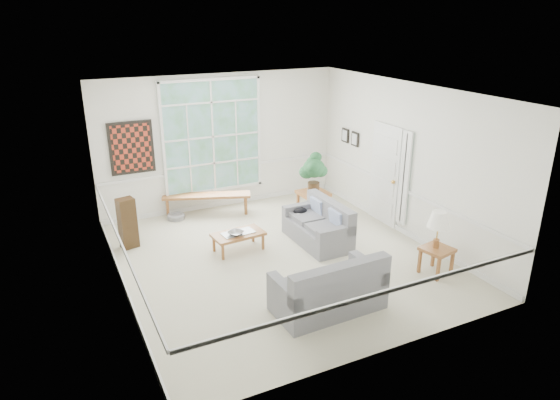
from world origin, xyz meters
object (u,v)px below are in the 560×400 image
object	(u,v)px
coffee_table	(238,242)
side_table	(436,261)
loveseat_right	(317,223)
end_table	(313,205)
loveseat_front	(328,283)

from	to	relation	value
coffee_table	side_table	world-z (taller)	side_table
loveseat_right	end_table	world-z (taller)	loveseat_right
loveseat_front	side_table	distance (m)	2.23
coffee_table	side_table	xyz separation A→B (m)	(2.70, -2.30, 0.06)
end_table	side_table	size ratio (longest dim) A/B	1.23
loveseat_right	side_table	xyz separation A→B (m)	(1.20, -1.96, -0.17)
loveseat_right	loveseat_front	size ratio (longest dim) A/B	0.92
coffee_table	side_table	size ratio (longest dim) A/B	1.98
loveseat_right	coffee_table	bearing A→B (deg)	166.88
coffee_table	loveseat_right	bearing A→B (deg)	-17.60
loveseat_right	end_table	distance (m)	1.27
end_table	side_table	world-z (taller)	end_table
loveseat_right	side_table	distance (m)	2.31
coffee_table	end_table	world-z (taller)	end_table
side_table	loveseat_front	bearing A→B (deg)	-176.73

